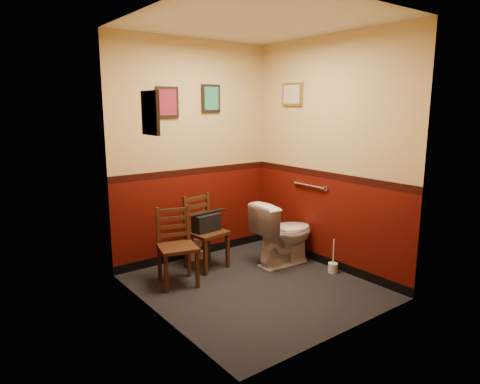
% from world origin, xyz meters
% --- Properties ---
extents(floor, '(2.20, 2.40, 0.00)m').
position_xyz_m(floor, '(0.00, 0.00, 0.00)').
color(floor, black).
rests_on(floor, ground).
extents(ceiling, '(2.20, 2.40, 0.00)m').
position_xyz_m(ceiling, '(0.00, 0.00, 2.70)').
color(ceiling, silver).
rests_on(ceiling, ground).
extents(wall_back, '(2.20, 0.00, 2.70)m').
position_xyz_m(wall_back, '(0.00, 1.20, 1.35)').
color(wall_back, '#490B05').
rests_on(wall_back, ground).
extents(wall_front, '(2.20, 0.00, 2.70)m').
position_xyz_m(wall_front, '(0.00, -1.20, 1.35)').
color(wall_front, '#490B05').
rests_on(wall_front, ground).
extents(wall_left, '(0.00, 2.40, 2.70)m').
position_xyz_m(wall_left, '(-1.10, 0.00, 1.35)').
color(wall_left, '#490B05').
rests_on(wall_left, ground).
extents(wall_right, '(0.00, 2.40, 2.70)m').
position_xyz_m(wall_right, '(1.10, 0.00, 1.35)').
color(wall_right, '#490B05').
rests_on(wall_right, ground).
extents(grab_bar, '(0.05, 0.56, 0.06)m').
position_xyz_m(grab_bar, '(1.07, 0.25, 0.95)').
color(grab_bar, silver).
rests_on(grab_bar, wall_right).
extents(framed_print_back_a, '(0.28, 0.04, 0.36)m').
position_xyz_m(framed_print_back_a, '(-0.35, 1.18, 1.95)').
color(framed_print_back_a, black).
rests_on(framed_print_back_a, wall_back).
extents(framed_print_back_b, '(0.26, 0.04, 0.34)m').
position_xyz_m(framed_print_back_b, '(0.25, 1.18, 2.00)').
color(framed_print_back_b, black).
rests_on(framed_print_back_b, wall_back).
extents(framed_print_left, '(0.04, 0.30, 0.38)m').
position_xyz_m(framed_print_left, '(-1.08, 0.10, 1.85)').
color(framed_print_left, black).
rests_on(framed_print_left, wall_left).
extents(framed_print_right, '(0.04, 0.34, 0.28)m').
position_xyz_m(framed_print_right, '(1.08, 0.60, 2.05)').
color(framed_print_right, olive).
rests_on(framed_print_right, wall_right).
extents(toilet, '(0.81, 0.48, 0.77)m').
position_xyz_m(toilet, '(0.72, 0.32, 0.39)').
color(toilet, white).
rests_on(toilet, floor).
extents(toilet_brush, '(0.11, 0.11, 0.41)m').
position_xyz_m(toilet_brush, '(0.99, -0.24, 0.07)').
color(toilet_brush, silver).
rests_on(toilet_brush, floor).
extents(chair_left, '(0.48, 0.48, 0.84)m').
position_xyz_m(chair_left, '(-0.61, 0.59, 0.42)').
color(chair_left, '#462615').
rests_on(chair_left, floor).
extents(chair_right, '(0.46, 0.46, 0.87)m').
position_xyz_m(chair_right, '(-0.11, 0.81, 0.44)').
color(chair_right, '#462615').
rests_on(chair_right, floor).
extents(handbag, '(0.34, 0.19, 0.24)m').
position_xyz_m(handbag, '(-0.10, 0.78, 0.56)').
color(handbag, black).
rests_on(handbag, chair_right).
extents(tp_stack, '(0.21, 0.13, 0.27)m').
position_xyz_m(tp_stack, '(-0.05, 1.09, 0.11)').
color(tp_stack, silver).
rests_on(tp_stack, floor).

